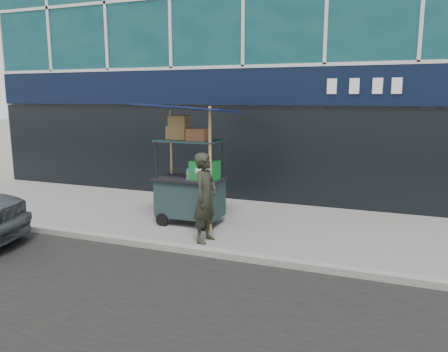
% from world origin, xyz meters
% --- Properties ---
extents(ground, '(80.00, 80.00, 0.00)m').
position_xyz_m(ground, '(0.00, 0.00, 0.00)').
color(ground, slate).
rests_on(ground, ground).
extents(curb, '(80.00, 0.18, 0.12)m').
position_xyz_m(curb, '(0.00, -0.20, 0.06)').
color(curb, gray).
rests_on(curb, ground).
extents(vendor_cart, '(1.88, 1.33, 2.54)m').
position_xyz_m(vendor_cart, '(-0.32, 1.45, 0.89)').
color(vendor_cart, '#182729').
rests_on(vendor_cart, ground).
extents(vendor_man, '(0.45, 0.64, 1.67)m').
position_xyz_m(vendor_man, '(0.44, 0.48, 0.83)').
color(vendor_man, black).
rests_on(vendor_man, ground).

